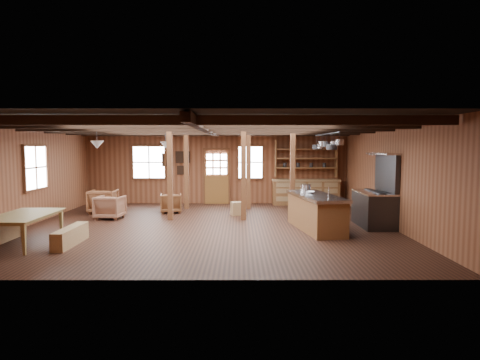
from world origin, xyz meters
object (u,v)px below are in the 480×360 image
object	(u,v)px
kitchen_island	(316,212)
armchair_a	(103,201)
dining_table	(26,230)
commercial_range	(376,203)
armchair_c	(110,207)
armchair_b	(171,203)

from	to	relation	value
kitchen_island	armchair_a	distance (m)	7.06
dining_table	kitchen_island	bearing A→B (deg)	-77.55
commercial_range	kitchen_island	bearing A→B (deg)	-164.75
commercial_range	armchair_a	distance (m)	8.57
kitchen_island	armchair_c	xyz separation A→B (m)	(-5.97, 1.65, -0.12)
kitchen_island	armchair_a	xyz separation A→B (m)	(-6.53, 2.68, -0.08)
commercial_range	armchair_c	size ratio (longest dim) A/B	2.59
armchair_a	armchair_c	bearing A→B (deg)	115.58
dining_table	armchair_c	size ratio (longest dim) A/B	2.51
kitchen_island	dining_table	world-z (taller)	kitchen_island
armchair_c	commercial_range	bearing A→B (deg)	177.01
dining_table	armchair_a	world-z (taller)	armchair_a
kitchen_island	armchair_b	xyz separation A→B (m)	(-4.30, 2.79, -0.16)
dining_table	armchair_c	world-z (taller)	armchair_c
commercial_range	armchair_b	xyz separation A→B (m)	(-6.05, 2.31, -0.33)
commercial_range	dining_table	world-z (taller)	commercial_range
commercial_range	armchair_c	bearing A→B (deg)	171.38
armchair_a	armchair_c	distance (m)	1.17
kitchen_island	armchair_b	distance (m)	5.13
commercial_range	armchair_c	world-z (taller)	commercial_range
kitchen_island	commercial_range	distance (m)	1.83
armchair_b	armchair_c	world-z (taller)	armchair_c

